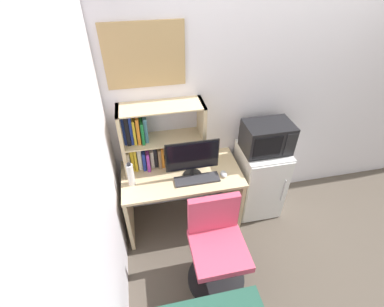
# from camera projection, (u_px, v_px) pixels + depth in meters

# --- Properties ---
(wall_back) EXTENTS (6.40, 0.04, 2.60)m
(wall_back) POSITION_uv_depth(u_px,v_px,m) (304.00, 93.00, 2.82)
(wall_back) COLOR silver
(wall_back) RESTS_ON ground_plane
(wall_left) EXTENTS (0.04, 4.40, 2.60)m
(wall_left) POSITION_uv_depth(u_px,v_px,m) (87.00, 286.00, 1.24)
(wall_left) COLOR silver
(wall_left) RESTS_ON ground_plane
(desk) EXTENTS (1.17, 0.62, 0.73)m
(desk) POSITION_uv_depth(u_px,v_px,m) (182.00, 189.00, 2.84)
(desk) COLOR beige
(desk) RESTS_ON ground_plane
(hutch_bookshelf) EXTENTS (0.78, 0.27, 0.67)m
(hutch_bookshelf) POSITION_uv_depth(u_px,v_px,m) (151.00, 139.00, 2.61)
(hutch_bookshelf) COLOR beige
(hutch_bookshelf) RESTS_ON desk
(monitor) EXTENTS (0.50, 0.18, 0.40)m
(monitor) POSITION_uv_depth(u_px,v_px,m) (192.00, 158.00, 2.53)
(monitor) COLOR black
(monitor) RESTS_ON desk
(keyboard) EXTENTS (0.43, 0.13, 0.02)m
(keyboard) POSITION_uv_depth(u_px,v_px,m) (197.00, 179.00, 2.61)
(keyboard) COLOR #333338
(keyboard) RESTS_ON desk
(computer_mouse) EXTENTS (0.06, 0.10, 0.04)m
(computer_mouse) POSITION_uv_depth(u_px,v_px,m) (224.00, 174.00, 2.66)
(computer_mouse) COLOR silver
(computer_mouse) RESTS_ON desk
(water_bottle) EXTENTS (0.06, 0.06, 0.25)m
(water_bottle) POSITION_uv_depth(u_px,v_px,m) (131.00, 174.00, 2.51)
(water_bottle) COLOR silver
(water_bottle) RESTS_ON desk
(mini_fridge) EXTENTS (0.47, 0.50, 0.85)m
(mini_fridge) POSITION_uv_depth(u_px,v_px,m) (258.00, 180.00, 3.06)
(mini_fridge) COLOR white
(mini_fridge) RESTS_ON ground_plane
(microwave) EXTENTS (0.47, 0.33, 0.31)m
(microwave) POSITION_uv_depth(u_px,v_px,m) (267.00, 137.00, 2.71)
(microwave) COLOR black
(microwave) RESTS_ON mini_fridge
(desk_chair) EXTENTS (0.53, 0.53, 0.90)m
(desk_chair) POSITION_uv_depth(u_px,v_px,m) (216.00, 250.00, 2.39)
(desk_chair) COLOR black
(desk_chair) RESTS_ON ground_plane
(wall_corkboard) EXTENTS (0.67, 0.02, 0.53)m
(wall_corkboard) POSITION_uv_depth(u_px,v_px,m) (145.00, 56.00, 2.23)
(wall_corkboard) COLOR tan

